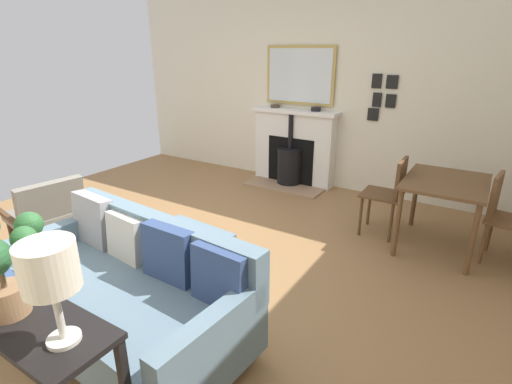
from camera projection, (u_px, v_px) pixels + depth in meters
name	position (u px, v px, depth m)	size (l,w,h in m)	color
ground_plane	(175.00, 258.00, 3.76)	(5.68, 5.97, 0.01)	olive
wall_left	(306.00, 86.00, 5.52)	(0.12, 5.97, 2.82)	silver
fireplace	(293.00, 152.00, 5.70)	(0.65, 1.30, 1.10)	#9E7A5B
mirror_over_mantel	(300.00, 75.00, 5.43)	(0.04, 1.05, 0.80)	tan
mantel_bowl_near	(275.00, 106.00, 5.68)	(0.14, 0.14, 0.04)	#47382D
mantel_bowl_far	(316.00, 109.00, 5.35)	(0.14, 0.14, 0.05)	black
sofa	(127.00, 290.00, 2.65)	(1.03, 1.92, 0.83)	#B2B2B7
ottoman	(186.00, 248.00, 3.48)	(0.61, 0.78, 0.36)	#B2B2B7
armchair_accent	(47.00, 210.00, 3.75)	(0.76, 0.68, 0.77)	#4C3321
console_table	(2.00, 315.00, 1.95)	(0.35, 1.49, 0.75)	black
table_lamp_far_end	(49.00, 270.00, 1.52)	(0.23, 0.23, 0.47)	beige
dining_table	(445.00, 191.00, 3.75)	(0.94, 0.74, 0.72)	brown
dining_chair_near_fireplace	(390.00, 190.00, 4.04)	(0.40, 0.40, 0.87)	brown
dining_chair_by_back_wall	(503.00, 212.00, 3.55)	(0.45, 0.45, 0.85)	brown
photo_gallery_row	(382.00, 96.00, 4.93)	(0.02, 0.34, 0.59)	black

